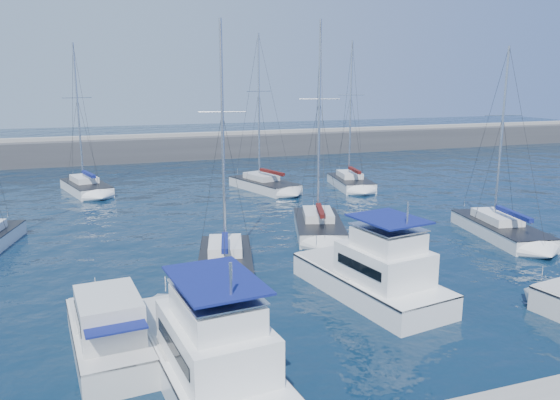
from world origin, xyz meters
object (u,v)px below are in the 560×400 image
object	(u,v)px
sailboat_mid_c	(225,260)
sailboat_back_b	(264,184)
sailboat_mid_e	(500,229)
sailboat_back_a	(86,187)
sailboat_back_c	(351,182)
motor_yacht_stbd_inner	(375,276)
sailboat_mid_d	(318,226)
motor_yacht_port_outer	(109,335)
motor_yacht_port_inner	(209,354)

from	to	relation	value
sailboat_mid_c	sailboat_back_b	size ratio (longest dim) A/B	0.93
sailboat_mid_e	sailboat_back_b	bearing A→B (deg)	126.37
sailboat_back_a	sailboat_back_c	bearing A→B (deg)	-29.03
sailboat_mid_c	sailboat_mid_e	world-z (taller)	sailboat_mid_c
motor_yacht_stbd_inner	sailboat_mid_c	size ratio (longest dim) A/B	0.66
sailboat_mid_d	sailboat_back_c	world-z (taller)	sailboat_mid_d
motor_yacht_port_outer	sailboat_mid_c	size ratio (longest dim) A/B	0.50
motor_yacht_stbd_inner	sailboat_mid_c	xyz separation A→B (m)	(-5.97, 6.54, -0.60)
motor_yacht_port_inner	sailboat_mid_c	size ratio (longest dim) A/B	0.77
sailboat_mid_e	sailboat_back_a	xyz separation A→B (m)	(-26.98, 25.40, 0.02)
sailboat_mid_c	sailboat_back_b	world-z (taller)	sailboat_back_b
motor_yacht_stbd_inner	sailboat_back_b	world-z (taller)	sailboat_back_b
sailboat_mid_e	sailboat_back_b	size ratio (longest dim) A/B	0.86
motor_yacht_stbd_inner	sailboat_back_c	size ratio (longest dim) A/B	0.64
sailboat_back_b	sailboat_mid_e	bearing A→B (deg)	-80.65
sailboat_back_a	sailboat_back_c	xyz separation A→B (m)	(25.09, -6.23, 0.01)
sailboat_back_a	motor_yacht_port_outer	bearing A→B (deg)	-103.79
sailboat_mid_e	sailboat_back_c	xyz separation A→B (m)	(-1.88, 19.17, 0.03)
sailboat_mid_d	sailboat_mid_e	xyz separation A→B (m)	(11.53, -4.90, -0.03)
sailboat_back_a	motor_yacht_port_inner	bearing A→B (deg)	-98.86
sailboat_mid_e	sailboat_back_c	world-z (taller)	sailboat_back_c
sailboat_mid_d	sailboat_back_b	size ratio (longest dim) A/B	0.98
motor_yacht_port_outer	sailboat_mid_e	world-z (taller)	sailboat_mid_e
motor_yacht_port_inner	sailboat_mid_d	world-z (taller)	sailboat_mid_d
motor_yacht_port_outer	motor_yacht_stbd_inner	distance (m)	12.81
sailboat_mid_d	sailboat_mid_e	bearing A→B (deg)	-4.93
sailboat_back_a	sailboat_mid_c	bearing A→B (deg)	-88.84
sailboat_mid_c	sailboat_mid_d	distance (m)	9.48
motor_yacht_port_inner	sailboat_mid_e	bearing A→B (deg)	21.16
sailboat_mid_c	motor_yacht_stbd_inner	bearing A→B (deg)	-33.68
sailboat_back_c	sailboat_mid_e	bearing A→B (deg)	-74.85
motor_yacht_port_inner	sailboat_back_a	bearing A→B (deg)	90.27
sailboat_mid_c	sailboat_mid_e	size ratio (longest dim) A/B	1.08
motor_yacht_port_outer	motor_yacht_stbd_inner	world-z (taller)	motor_yacht_stbd_inner
motor_yacht_stbd_inner	sailboat_mid_d	bearing A→B (deg)	70.57
motor_yacht_port_inner	sailboat_back_a	world-z (taller)	sailboat_back_a
sailboat_back_b	motor_yacht_port_inner	bearing A→B (deg)	-128.09
sailboat_back_c	motor_yacht_port_inner	bearing A→B (deg)	-114.71
motor_yacht_port_outer	sailboat_back_c	size ratio (longest dim) A/B	0.49
sailboat_mid_e	sailboat_back_b	xyz separation A→B (m)	(-10.46, 20.93, 0.02)
motor_yacht_port_inner	sailboat_mid_e	xyz separation A→B (m)	(22.93, 11.74, -0.63)
motor_yacht_stbd_inner	sailboat_mid_d	distance (m)	11.85
motor_yacht_stbd_inner	sailboat_back_a	distance (m)	34.86
motor_yacht_port_outer	sailboat_back_c	bearing A→B (deg)	43.45
motor_yacht_port_outer	sailboat_back_b	xyz separation A→B (m)	(15.75, 29.57, -0.42)
motor_yacht_port_inner	sailboat_mid_d	bearing A→B (deg)	49.63
sailboat_mid_d	sailboat_back_c	bearing A→B (deg)	74.04
sailboat_mid_c	sailboat_back_c	size ratio (longest dim) A/B	0.97
sailboat_back_c	motor_yacht_port_outer	bearing A→B (deg)	-121.65
sailboat_mid_c	motor_yacht_port_outer	bearing A→B (deg)	-114.57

